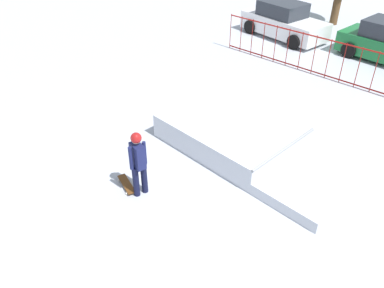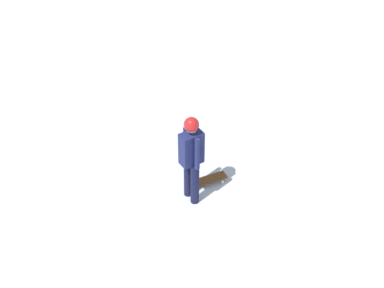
{
  "view_description": "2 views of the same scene",
  "coord_description": "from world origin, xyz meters",
  "px_view_note": "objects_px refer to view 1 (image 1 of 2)",
  "views": [
    {
      "loc": [
        4.57,
        -6.89,
        6.32
      ],
      "look_at": [
        -0.98,
        -1.25,
        0.9
      ],
      "focal_mm": 36.44,
      "sensor_mm": 36.0,
      "label": 1
    },
    {
      "loc": [
        2.95,
        2.02,
        6.18
      ],
      "look_at": [
        -1.49,
        -2.87,
        1.0
      ],
      "focal_mm": 46.38,
      "sensor_mm": 36.0,
      "label": 2
    }
  ],
  "objects_px": {
    "skateboard": "(127,184)",
    "parked_car_white": "(284,22)",
    "skate_ramp": "(243,140)",
    "skater": "(138,160)"
  },
  "relations": [
    {
      "from": "skate_ramp",
      "to": "skateboard",
      "type": "xyz_separation_m",
      "value": [
        -1.05,
        -3.24,
        -0.24
      ]
    },
    {
      "from": "skateboard",
      "to": "parked_car_white",
      "type": "bearing_deg",
      "value": -56.51
    },
    {
      "from": "skater",
      "to": "parked_car_white",
      "type": "xyz_separation_m",
      "value": [
        -3.94,
        11.89,
        -0.28
      ]
    },
    {
      "from": "skateboard",
      "to": "parked_car_white",
      "type": "height_order",
      "value": "parked_car_white"
    },
    {
      "from": "skater",
      "to": "skateboard",
      "type": "height_order",
      "value": "skater"
    },
    {
      "from": "skate_ramp",
      "to": "skater",
      "type": "xyz_separation_m",
      "value": [
        -0.6,
        -3.14,
        0.69
      ]
    },
    {
      "from": "skate_ramp",
      "to": "skateboard",
      "type": "distance_m",
      "value": 3.41
    },
    {
      "from": "parked_car_white",
      "to": "skateboard",
      "type": "bearing_deg",
      "value": -66.69
    },
    {
      "from": "skater",
      "to": "skateboard",
      "type": "distance_m",
      "value": 1.04
    },
    {
      "from": "skater",
      "to": "parked_car_white",
      "type": "distance_m",
      "value": 12.53
    }
  ]
}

